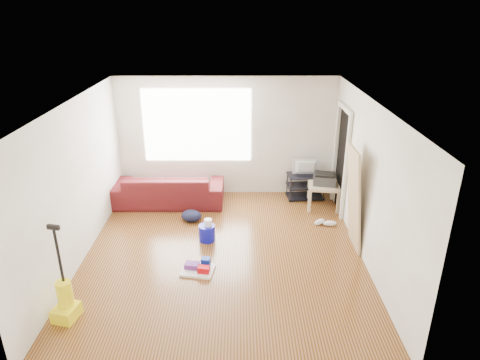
{
  "coord_description": "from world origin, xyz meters",
  "views": [
    {
      "loc": [
        0.26,
        -6.02,
        3.83
      ],
      "look_at": [
        0.27,
        0.6,
        1.08
      ],
      "focal_mm": 32.0,
      "sensor_mm": 36.0,
      "label": 1
    }
  ],
  "objects_px": {
    "bucket": "(207,240)",
    "vacuum": "(65,301)",
    "sofa": "(170,203)",
    "backpack": "(192,221)",
    "tv_stand": "(305,186)",
    "side_table": "(324,188)",
    "cleaning_tray": "(199,268)"
  },
  "relations": [
    {
      "from": "vacuum",
      "to": "cleaning_tray",
      "type": "bearing_deg",
      "value": 45.33
    },
    {
      "from": "side_table",
      "to": "sofa",
      "type": "bearing_deg",
      "value": 176.97
    },
    {
      "from": "side_table",
      "to": "vacuum",
      "type": "xyz_separation_m",
      "value": [
        -3.95,
        -3.29,
        -0.17
      ]
    },
    {
      "from": "side_table",
      "to": "backpack",
      "type": "xyz_separation_m",
      "value": [
        -2.59,
        -0.62,
        -0.42
      ]
    },
    {
      "from": "backpack",
      "to": "vacuum",
      "type": "relative_size",
      "value": 0.29
    },
    {
      "from": "side_table",
      "to": "vacuum",
      "type": "bearing_deg",
      "value": -140.21
    },
    {
      "from": "tv_stand",
      "to": "cleaning_tray",
      "type": "xyz_separation_m",
      "value": [
        -2.01,
        -2.69,
        -0.22
      ]
    },
    {
      "from": "tv_stand",
      "to": "side_table",
      "type": "bearing_deg",
      "value": -60.68
    },
    {
      "from": "tv_stand",
      "to": "vacuum",
      "type": "xyz_separation_m",
      "value": [
        -3.65,
        -3.72,
        -0.02
      ]
    },
    {
      "from": "backpack",
      "to": "vacuum",
      "type": "xyz_separation_m",
      "value": [
        -1.36,
        -2.67,
        0.25
      ]
    },
    {
      "from": "sofa",
      "to": "side_table",
      "type": "xyz_separation_m",
      "value": [
        3.13,
        -0.17,
        0.42
      ]
    },
    {
      "from": "vacuum",
      "to": "bucket",
      "type": "bearing_deg",
      "value": 62.09
    },
    {
      "from": "backpack",
      "to": "side_table",
      "type": "bearing_deg",
      "value": 29.23
    },
    {
      "from": "side_table",
      "to": "vacuum",
      "type": "distance_m",
      "value": 5.14
    },
    {
      "from": "tv_stand",
      "to": "cleaning_tray",
      "type": "distance_m",
      "value": 3.37
    },
    {
      "from": "tv_stand",
      "to": "backpack",
      "type": "distance_m",
      "value": 2.54
    },
    {
      "from": "tv_stand",
      "to": "bucket",
      "type": "height_order",
      "value": "tv_stand"
    },
    {
      "from": "bucket",
      "to": "vacuum",
      "type": "bearing_deg",
      "value": -130.87
    },
    {
      "from": "sofa",
      "to": "cleaning_tray",
      "type": "xyz_separation_m",
      "value": [
        0.81,
        -2.42,
        0.05
      ]
    },
    {
      "from": "bucket",
      "to": "backpack",
      "type": "xyz_separation_m",
      "value": [
        -0.34,
        0.71,
        0.0
      ]
    },
    {
      "from": "sofa",
      "to": "bucket",
      "type": "bearing_deg",
      "value": 120.49
    },
    {
      "from": "sofa",
      "to": "side_table",
      "type": "relative_size",
      "value": 3.26
    },
    {
      "from": "side_table",
      "to": "backpack",
      "type": "distance_m",
      "value": 2.7
    },
    {
      "from": "sofa",
      "to": "vacuum",
      "type": "distance_m",
      "value": 3.56
    },
    {
      "from": "backpack",
      "to": "tv_stand",
      "type": "bearing_deg",
      "value": 40.5
    },
    {
      "from": "side_table",
      "to": "backpack",
      "type": "relative_size",
      "value": 1.76
    },
    {
      "from": "sofa",
      "to": "bucket",
      "type": "distance_m",
      "value": 1.73
    },
    {
      "from": "sofa",
      "to": "tv_stand",
      "type": "relative_size",
      "value": 2.8
    },
    {
      "from": "side_table",
      "to": "vacuum",
      "type": "height_order",
      "value": "vacuum"
    },
    {
      "from": "bucket",
      "to": "vacuum",
      "type": "xyz_separation_m",
      "value": [
        -1.7,
        -1.96,
        0.25
      ]
    },
    {
      "from": "cleaning_tray",
      "to": "backpack",
      "type": "xyz_separation_m",
      "value": [
        -0.28,
        1.64,
        -0.05
      ]
    },
    {
      "from": "bucket",
      "to": "tv_stand",
      "type": "bearing_deg",
      "value": 42.07
    }
  ]
}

